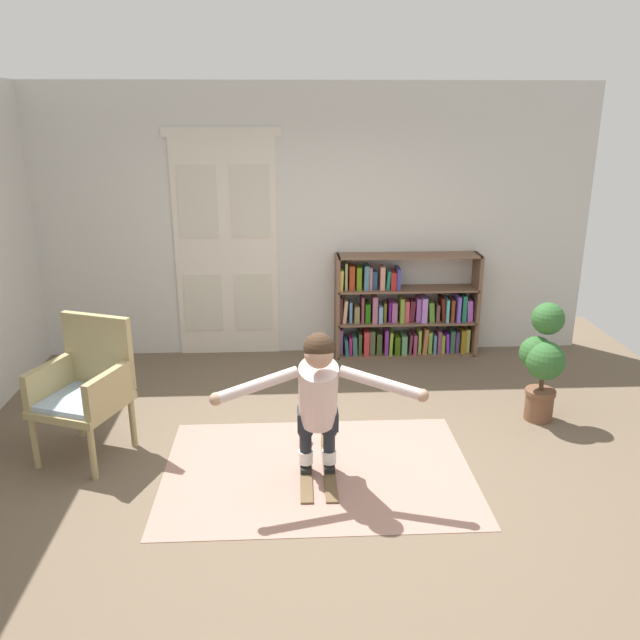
{
  "coord_description": "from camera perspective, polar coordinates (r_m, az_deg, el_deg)",
  "views": [
    {
      "loc": [
        -0.29,
        -4.38,
        2.65
      ],
      "look_at": [
        -0.04,
        0.46,
        1.05
      ],
      "focal_mm": 36.5,
      "sensor_mm": 36.0,
      "label": 1
    }
  ],
  "objects": [
    {
      "name": "double_door",
      "position": [
        7.1,
        -8.23,
        6.53
      ],
      "size": [
        1.22,
        0.05,
        2.45
      ],
      "color": "beige",
      "rests_on": "ground"
    },
    {
      "name": "potted_plant",
      "position": [
        5.93,
        18.93,
        -3.18
      ],
      "size": [
        0.37,
        0.44,
        1.06
      ],
      "color": "brown",
      "rests_on": "ground"
    },
    {
      "name": "skis_pair",
      "position": [
        5.11,
        -0.23,
        -12.7
      ],
      "size": [
        0.28,
        0.91,
        0.07
      ],
      "color": "brown",
      "rests_on": "rug"
    },
    {
      "name": "bookshelf",
      "position": [
        7.22,
        7.15,
        0.57
      ],
      "size": [
        1.57,
        0.3,
        1.14
      ],
      "color": "brown",
      "rests_on": "ground"
    },
    {
      "name": "back_wall",
      "position": [
        7.09,
        -0.53,
        8.51
      ],
      "size": [
        6.0,
        0.1,
        2.9
      ],
      "primitive_type": "cube",
      "color": "beige",
      "rests_on": "ground"
    },
    {
      "name": "ground_plane",
      "position": [
        5.13,
        0.77,
        -12.85
      ],
      "size": [
        7.2,
        7.2,
        0.0
      ],
      "primitive_type": "plane",
      "color": "brown"
    },
    {
      "name": "wicker_chair",
      "position": [
        5.4,
        -19.83,
        -5.4
      ],
      "size": [
        0.77,
        0.77,
        1.1
      ],
      "color": "#9E8D5F",
      "rests_on": "ground"
    },
    {
      "name": "rug",
      "position": [
        5.09,
        -0.21,
        -13.07
      ],
      "size": [
        2.34,
        1.61,
        0.01
      ],
      "primitive_type": "cube",
      "color": "#A17769",
      "rests_on": "ground"
    },
    {
      "name": "person_skier",
      "position": [
        4.62,
        -0.15,
        -6.45
      ],
      "size": [
        1.47,
        0.57,
        1.14
      ],
      "color": "white",
      "rests_on": "skis_pair"
    }
  ]
}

